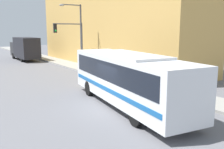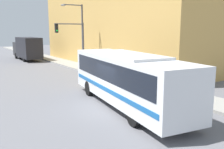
% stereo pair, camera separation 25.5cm
% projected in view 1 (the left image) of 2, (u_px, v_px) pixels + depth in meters
% --- Properties ---
extents(ground_plane, '(120.00, 120.00, 0.00)m').
position_uv_depth(ground_plane, '(106.00, 109.00, 14.16)').
color(ground_plane, slate).
extents(sidewalk, '(2.54, 70.00, 0.18)m').
position_uv_depth(sidewalk, '(61.00, 62.00, 33.60)').
color(sidewalk, gray).
rests_on(sidewalk, ground_plane).
extents(building_facade, '(6.00, 27.56, 9.82)m').
position_uv_depth(building_facade, '(109.00, 26.00, 30.87)').
color(building_facade, tan).
rests_on(building_facade, ground_plane).
extents(city_bus, '(4.09, 10.79, 3.11)m').
position_uv_depth(city_bus, '(127.00, 76.00, 14.39)').
color(city_bus, silver).
rests_on(city_bus, ground_plane).
extents(delivery_truck, '(2.34, 8.06, 3.32)m').
position_uv_depth(delivery_truck, '(25.00, 48.00, 36.46)').
color(delivery_truck, black).
rests_on(delivery_truck, ground_plane).
extents(fire_hydrant, '(0.25, 0.34, 0.83)m').
position_uv_depth(fire_hydrant, '(145.00, 81.00, 18.89)').
color(fire_hydrant, red).
rests_on(fire_hydrant, sidewalk).
extents(traffic_light_pole, '(3.28, 0.35, 4.99)m').
position_uv_depth(traffic_light_pole, '(72.00, 37.00, 26.26)').
color(traffic_light_pole, '#47474C').
rests_on(traffic_light_pole, sidewalk).
extents(parking_meter, '(0.14, 0.14, 1.37)m').
position_uv_depth(parking_meter, '(98.00, 64.00, 24.33)').
color(parking_meter, '#47474C').
rests_on(parking_meter, sidewalk).
extents(street_lamp, '(2.50, 0.28, 6.91)m').
position_uv_depth(street_lamp, '(78.00, 31.00, 26.95)').
color(street_lamp, '#47474C').
rests_on(street_lamp, sidewalk).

